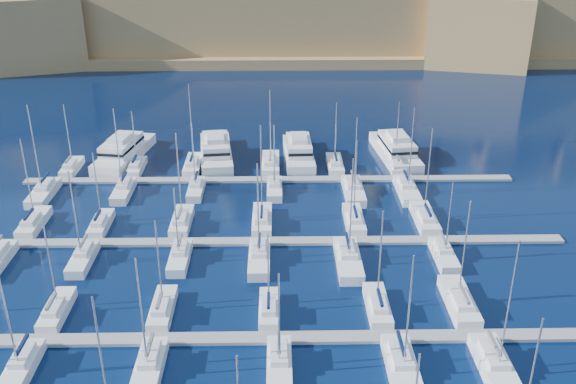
{
  "coord_description": "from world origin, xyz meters",
  "views": [
    {
      "loc": [
        1.56,
        -69.64,
        44.33
      ],
      "look_at": [
        2.86,
        6.0,
        9.71
      ],
      "focal_mm": 40.0,
      "sensor_mm": 36.0,
      "label": 1
    }
  ],
  "objects_px": {
    "motor_yacht_a": "(123,151)",
    "motor_yacht_c": "(299,151)",
    "motor_yacht_b": "(216,150)",
    "motor_yacht_d": "(396,149)"
  },
  "relations": [
    {
      "from": "motor_yacht_a",
      "to": "motor_yacht_c",
      "type": "relative_size",
      "value": 1.13
    },
    {
      "from": "motor_yacht_a",
      "to": "motor_yacht_c",
      "type": "height_order",
      "value": "same"
    },
    {
      "from": "motor_yacht_b",
      "to": "motor_yacht_c",
      "type": "distance_m",
      "value": 15.42
    },
    {
      "from": "motor_yacht_a",
      "to": "motor_yacht_d",
      "type": "relative_size",
      "value": 1.01
    },
    {
      "from": "motor_yacht_c",
      "to": "motor_yacht_d",
      "type": "distance_m",
      "value": 18.25
    },
    {
      "from": "motor_yacht_b",
      "to": "motor_yacht_c",
      "type": "relative_size",
      "value": 1.11
    },
    {
      "from": "motor_yacht_a",
      "to": "motor_yacht_c",
      "type": "bearing_deg",
      "value": -1.48
    },
    {
      "from": "motor_yacht_a",
      "to": "motor_yacht_d",
      "type": "xyz_separation_m",
      "value": [
        50.87,
        -0.02,
        -0.0
      ]
    },
    {
      "from": "motor_yacht_a",
      "to": "motor_yacht_d",
      "type": "distance_m",
      "value": 50.87
    },
    {
      "from": "motor_yacht_b",
      "to": "motor_yacht_c",
      "type": "bearing_deg",
      "value": -2.72
    }
  ]
}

